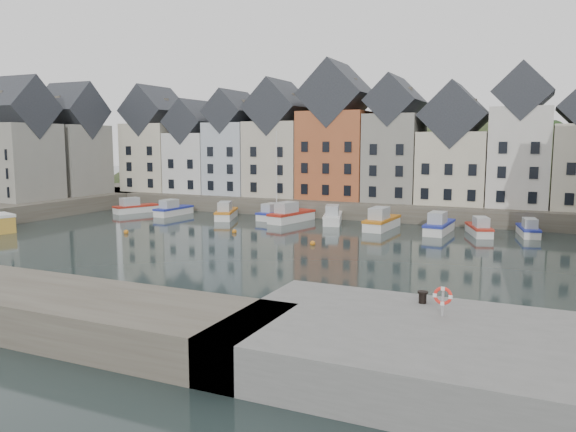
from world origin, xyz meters
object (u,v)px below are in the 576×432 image
Objects in this scene: boat_a at (135,208)px; boat_d at (273,213)px; life_ring_post at (443,297)px; mooring_bollard at (423,297)px.

boat_a is 19.67m from boat_d.
boat_d is 8.41× the size of life_ring_post.
boat_d is at bearing 29.51° from boat_a.
boat_a is at bearing -166.59° from boat_d.
boat_a is at bearing 142.55° from life_ring_post.
boat_d reaches higher than boat_a.
life_ring_post is (45.81, -35.08, 2.18)m from boat_a.
life_ring_post is at bearing -14.25° from boat_a.
life_ring_post is (1.16, -1.63, 0.55)m from mooring_bollard.
boat_a is at bearing 143.15° from mooring_bollard.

